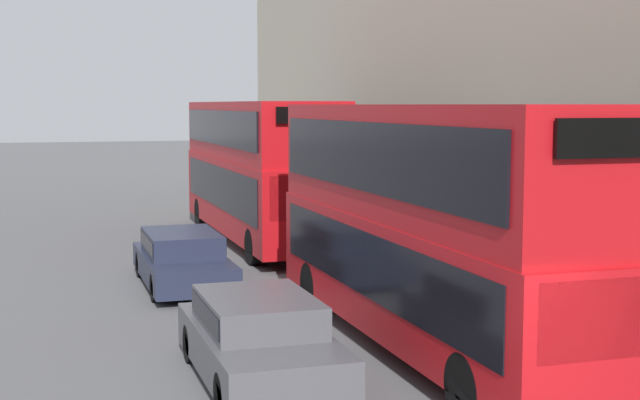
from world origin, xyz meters
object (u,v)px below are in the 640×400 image
at_px(car_dark_sedan, 259,336).
at_px(car_hatchback, 182,257).
at_px(bus_second_in_queue, 258,165).
at_px(bus_leading, 435,216).

xyz_separation_m(car_dark_sedan, car_hatchback, (0.00, 7.75, -0.02)).
bearing_deg(bus_second_in_queue, bus_leading, -90.00).
bearing_deg(car_hatchback, bus_leading, -63.63).
height_order(car_dark_sedan, car_hatchback, car_dark_sedan).
distance_m(bus_leading, car_hatchback, 7.84).
height_order(bus_leading, bus_second_in_queue, bus_second_in_queue).
xyz_separation_m(bus_second_in_queue, car_dark_sedan, (-3.40, -14.10, -1.72)).
relative_size(bus_leading, car_dark_sedan, 2.38).
xyz_separation_m(bus_leading, bus_second_in_queue, (0.00, 13.21, 0.05)).
relative_size(car_dark_sedan, car_hatchback, 0.93).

